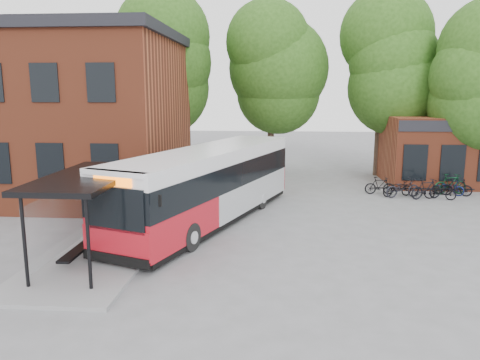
# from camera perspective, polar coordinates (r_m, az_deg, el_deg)

# --- Properties ---
(ground) EXTENTS (100.00, 100.00, 0.00)m
(ground) POSITION_cam_1_polar(r_m,az_deg,el_deg) (16.07, -0.86, -9.06)
(ground) COLOR slate
(station_building) EXTENTS (18.40, 10.40, 8.50)m
(station_building) POSITION_cam_1_polar(r_m,az_deg,el_deg) (28.08, -26.63, 7.20)
(station_building) COLOR brown
(station_building) RESTS_ON ground
(bus_shelter) EXTENTS (3.60, 7.00, 2.90)m
(bus_shelter) POSITION_cam_1_polar(r_m,az_deg,el_deg) (15.77, -17.79, -4.45)
(bus_shelter) COLOR black
(bus_shelter) RESTS_ON ground
(bike_rail) EXTENTS (5.20, 0.10, 0.38)m
(bike_rail) POSITION_cam_1_polar(r_m,az_deg,el_deg) (26.77, 21.49, -1.32)
(bike_rail) COLOR black
(bike_rail) RESTS_ON ground
(tree_0) EXTENTS (7.92, 7.92, 11.00)m
(tree_0) POSITION_cam_1_polar(r_m,az_deg,el_deg) (31.93, -9.08, 10.73)
(tree_0) COLOR #224813
(tree_0) RESTS_ON ground
(tree_1) EXTENTS (7.92, 7.92, 10.40)m
(tree_1) POSITION_cam_1_polar(r_m,az_deg,el_deg) (32.05, 3.83, 10.30)
(tree_1) COLOR #224813
(tree_1) RESTS_ON ground
(tree_2) EXTENTS (7.92, 7.92, 11.00)m
(tree_2) POSITION_cam_1_polar(r_m,az_deg,el_deg) (31.73, 16.77, 10.42)
(tree_2) COLOR #224813
(tree_2) RESTS_ON ground
(city_bus) EXTENTS (6.62, 12.43, 3.12)m
(city_bus) POSITION_cam_1_polar(r_m,az_deg,el_deg) (19.57, -3.79, -0.72)
(city_bus) COLOR red
(city_bus) RESTS_ON ground
(bicycle_0) EXTENTS (1.79, 1.13, 0.89)m
(bicycle_0) POSITION_cam_1_polar(r_m,az_deg,el_deg) (25.92, 18.60, -0.94)
(bicycle_0) COLOR black
(bicycle_0) RESTS_ON ground
(bicycle_1) EXTENTS (1.59, 0.49, 0.95)m
(bicycle_1) POSITION_cam_1_polar(r_m,az_deg,el_deg) (26.13, 16.66, -0.66)
(bicycle_1) COLOR black
(bicycle_1) RESTS_ON ground
(bicycle_2) EXTENTS (2.03, 1.24, 1.01)m
(bicycle_2) POSITION_cam_1_polar(r_m,az_deg,el_deg) (25.76, 19.22, -0.91)
(bicycle_2) COLOR black
(bicycle_2) RESTS_ON ground
(bicycle_3) EXTENTS (1.83, 1.09, 1.06)m
(bicycle_3) POSITION_cam_1_polar(r_m,az_deg,el_deg) (25.75, 21.76, -1.02)
(bicycle_3) COLOR black
(bicycle_3) RESTS_ON ground
(bicycle_4) EXTENTS (1.62, 0.94, 0.80)m
(bicycle_4) POSITION_cam_1_polar(r_m,az_deg,el_deg) (25.97, 23.22, -1.32)
(bicycle_4) COLOR black
(bicycle_4) RESTS_ON ground
(bicycle_5) EXTENTS (1.93, 0.96, 1.12)m
(bicycle_5) POSITION_cam_1_polar(r_m,az_deg,el_deg) (27.42, 24.26, -0.46)
(bicycle_5) COLOR black
(bicycle_5) RESTS_ON ground
(bicycle_6) EXTENTS (1.66, 1.03, 0.83)m
(bicycle_6) POSITION_cam_1_polar(r_m,az_deg,el_deg) (27.20, 24.04, -0.85)
(bicycle_6) COLOR #0C1443
(bicycle_6) RESTS_ON ground
(bicycle_7) EXTENTS (1.62, 0.79, 0.94)m
(bicycle_7) POSITION_cam_1_polar(r_m,az_deg,el_deg) (27.16, 24.89, -0.80)
(bicycle_7) COLOR black
(bicycle_7) RESTS_ON ground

